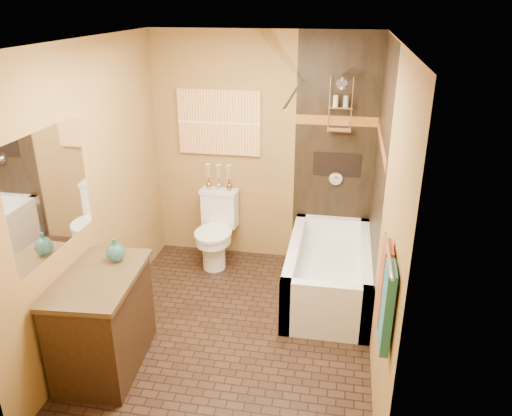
% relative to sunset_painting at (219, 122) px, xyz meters
% --- Properties ---
extents(floor, '(3.00, 3.00, 0.00)m').
position_rel_sunset_painting_xyz_m(floor, '(0.47, -1.48, -1.55)').
color(floor, black).
rests_on(floor, ground).
extents(wall_left, '(0.02, 3.00, 2.50)m').
position_rel_sunset_painting_xyz_m(wall_left, '(-0.73, -1.48, -0.30)').
color(wall_left, olive).
rests_on(wall_left, floor).
extents(wall_right, '(0.02, 3.00, 2.50)m').
position_rel_sunset_painting_xyz_m(wall_right, '(1.67, -1.48, -0.30)').
color(wall_right, olive).
rests_on(wall_right, floor).
extents(wall_back, '(2.40, 0.02, 2.50)m').
position_rel_sunset_painting_xyz_m(wall_back, '(0.47, 0.02, -0.30)').
color(wall_back, olive).
rests_on(wall_back, floor).
extents(wall_front, '(2.40, 0.02, 2.50)m').
position_rel_sunset_painting_xyz_m(wall_front, '(0.47, -2.98, -0.30)').
color(wall_front, olive).
rests_on(wall_front, floor).
extents(ceiling, '(3.00, 3.00, 0.00)m').
position_rel_sunset_painting_xyz_m(ceiling, '(0.47, -1.48, 0.95)').
color(ceiling, silver).
rests_on(ceiling, wall_back).
extents(alcove_tile_back, '(0.85, 0.01, 2.50)m').
position_rel_sunset_painting_xyz_m(alcove_tile_back, '(1.24, 0.01, -0.30)').
color(alcove_tile_back, black).
rests_on(alcove_tile_back, wall_back).
extents(alcove_tile_right, '(0.01, 1.50, 2.50)m').
position_rel_sunset_painting_xyz_m(alcove_tile_right, '(1.66, -0.73, -0.30)').
color(alcove_tile_right, black).
rests_on(alcove_tile_right, wall_right).
extents(mosaic_band_back, '(0.85, 0.01, 0.10)m').
position_rel_sunset_painting_xyz_m(mosaic_band_back, '(1.24, 0.00, 0.07)').
color(mosaic_band_back, brown).
rests_on(mosaic_band_back, alcove_tile_back).
extents(mosaic_band_right, '(0.01, 1.50, 0.10)m').
position_rel_sunset_painting_xyz_m(mosaic_band_right, '(1.65, -0.73, 0.07)').
color(mosaic_band_right, brown).
rests_on(mosaic_band_right, alcove_tile_right).
extents(alcove_niche, '(0.50, 0.01, 0.25)m').
position_rel_sunset_painting_xyz_m(alcove_niche, '(1.27, 0.01, -0.40)').
color(alcove_niche, black).
rests_on(alcove_niche, alcove_tile_back).
extents(shower_fixtures, '(0.24, 0.33, 1.16)m').
position_rel_sunset_painting_xyz_m(shower_fixtures, '(1.27, -0.10, 0.12)').
color(shower_fixtures, silver).
rests_on(shower_fixtures, floor).
extents(curtain_rod, '(0.03, 1.55, 0.03)m').
position_rel_sunset_painting_xyz_m(curtain_rod, '(0.87, -0.73, 0.47)').
color(curtain_rod, silver).
rests_on(curtain_rod, wall_back).
extents(towel_bar, '(0.02, 0.55, 0.02)m').
position_rel_sunset_painting_xyz_m(towel_bar, '(1.62, -2.53, -0.10)').
color(towel_bar, silver).
rests_on(towel_bar, wall_right).
extents(towel_teal, '(0.05, 0.22, 0.52)m').
position_rel_sunset_painting_xyz_m(towel_teal, '(1.63, -2.66, -0.37)').
color(towel_teal, '#1F6766').
rests_on(towel_teal, towel_bar).
extents(towel_rust, '(0.05, 0.22, 0.52)m').
position_rel_sunset_painting_xyz_m(towel_rust, '(1.63, -2.40, -0.37)').
color(towel_rust, maroon).
rests_on(towel_rust, towel_bar).
extents(sunset_painting, '(0.90, 0.04, 0.70)m').
position_rel_sunset_painting_xyz_m(sunset_painting, '(0.00, 0.00, 0.00)').
color(sunset_painting, orange).
rests_on(sunset_painting, wall_back).
extents(vanity_mirror, '(0.01, 1.00, 0.90)m').
position_rel_sunset_painting_xyz_m(vanity_mirror, '(-0.72, -2.08, -0.05)').
color(vanity_mirror, white).
rests_on(vanity_mirror, wall_left).
extents(bathtub, '(0.80, 1.50, 0.55)m').
position_rel_sunset_painting_xyz_m(bathtub, '(1.27, -0.73, -1.33)').
color(bathtub, white).
rests_on(bathtub, floor).
extents(toilet, '(0.43, 0.62, 0.81)m').
position_rel_sunset_painting_xyz_m(toilet, '(0.00, -0.27, -1.14)').
color(toilet, white).
rests_on(toilet, floor).
extents(vanity, '(0.65, 0.98, 0.83)m').
position_rel_sunset_painting_xyz_m(vanity, '(-0.46, -2.08, -1.13)').
color(vanity, black).
rests_on(vanity, floor).
extents(teal_bottle, '(0.19, 0.19, 0.24)m').
position_rel_sunset_painting_xyz_m(teal_bottle, '(-0.41, -1.84, -0.62)').
color(teal_bottle, '#216560').
rests_on(teal_bottle, vanity).
extents(bud_vases, '(0.29, 0.06, 0.29)m').
position_rel_sunset_painting_xyz_m(bud_vases, '(0.00, -0.09, -0.58)').
color(bud_vases, gold).
rests_on(bud_vases, toilet).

